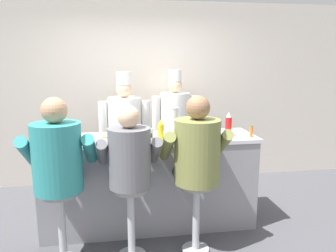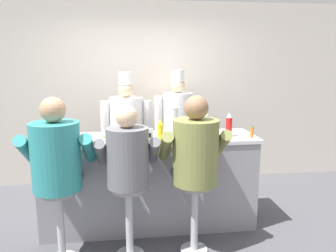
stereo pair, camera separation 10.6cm
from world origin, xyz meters
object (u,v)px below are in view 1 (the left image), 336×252
Objects in this scene: breakfast_plate at (106,138)px; diner_seated_teal at (58,161)px; cereal_bowl at (74,143)px; diner_seated_grey at (130,162)px; napkin_dispenser_chrome at (149,135)px; ketchup_bottle_red at (228,125)px; cook_in_whites_far at (175,123)px; water_pitcher_clear at (202,125)px; cup_stack_steel at (175,122)px; diner_seated_olive at (196,155)px; mustard_bottle_yellow at (161,131)px; cook_in_whites_near at (125,131)px; hot_sauce_bottle_orange at (251,132)px; coffee_mug_tan at (191,135)px.

diner_seated_teal is at bearing -127.93° from breakfast_plate.
cereal_bowl is 0.09× the size of diner_seated_grey.
napkin_dispenser_chrome is 0.46m from diner_seated_grey.
diner_seated_grey reaches higher than ketchup_bottle_red.
cook_in_whites_far reaches higher than cereal_bowl.
cereal_bowl is 0.08× the size of cook_in_whites_far.
water_pitcher_clear is 0.15× the size of diner_seated_teal.
cup_stack_steel is 0.63m from diner_seated_olive.
diner_seated_olive is at bearing -51.13° from mustard_bottle_yellow.
diner_seated_olive is (0.11, -0.58, -0.22)m from cup_stack_steel.
cook_in_whites_near is at bearing -150.92° from cook_in_whites_far.
cereal_bowl is at bearing -147.12° from breakfast_plate.
breakfast_plate is 0.17× the size of diner_seated_teal.
cook_in_whites_far is at bearing 29.08° from cook_in_whites_near.
cook_in_whites_far is (0.40, 1.38, -0.19)m from mustard_bottle_yellow.
breakfast_plate is at bearing 177.60° from ketchup_bottle_red.
diner_seated_grey is 1.89m from cook_in_whites_far.
cup_stack_steel is 2.42× the size of napkin_dispenser_chrome.
ketchup_bottle_red is 1.22m from diner_seated_grey.
cook_in_whites_far is (0.74, 1.74, 0.01)m from diner_seated_grey.
cup_stack_steel is 0.39m from napkin_dispenser_chrome.
ketchup_bottle_red is 1.32m from breakfast_plate.
cook_in_whites_near is at bearing 109.42° from mustard_bottle_yellow.
cook_in_whites_near is at bearing 142.08° from ketchup_bottle_red.
diner_seated_grey is (-0.21, -0.37, -0.16)m from napkin_dispenser_chrome.
water_pitcher_clear is 1.78× the size of napkin_dispenser_chrome.
mustard_bottle_yellow reaches higher than breakfast_plate.
hot_sauce_bottle_orange is 1.99m from diner_seated_teal.
ketchup_bottle_red is at bearing 8.22° from coffee_mug_tan.
water_pitcher_clear is at bearing 34.67° from diner_seated_grey.
cook_in_whites_far reaches higher than diner_seated_teal.
diner_seated_grey is at bearing -156.76° from ketchup_bottle_red.
cup_stack_steel reaches higher than mustard_bottle_yellow.
hot_sauce_bottle_orange is 1.49m from cook_in_whites_far.
cook_in_whites_near is (-0.83, 0.76, -0.20)m from water_pitcher_clear.
cook_in_whites_far reaches higher than diner_seated_grey.
diner_seated_teal reaches higher than cup_stack_steel.
diner_seated_olive reaches higher than cereal_bowl.
cook_in_whites_near is at bearing 75.07° from breakfast_plate.
breakfast_plate is at bearing 174.74° from hot_sauce_bottle_orange.
hot_sauce_bottle_orange is 0.48× the size of breakfast_plate.
cook_in_whites_near is (-1.33, 0.95, -0.15)m from hot_sauce_bottle_orange.
breakfast_plate is at bearing 172.43° from coffee_mug_tan.
hot_sauce_bottle_orange is at bearing 11.02° from diner_seated_teal.
diner_seated_teal is (-0.10, -0.32, -0.08)m from cereal_bowl.
cup_stack_steel is at bearing 177.21° from water_pitcher_clear.
ketchup_bottle_red is 0.18× the size of diner_seated_grey.
cook_in_whites_far is at bearing 51.94° from diner_seated_teal.
ketchup_bottle_red reaches higher than mustard_bottle_yellow.
mustard_bottle_yellow is 0.15× the size of diner_seated_teal.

